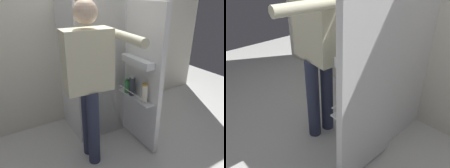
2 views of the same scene
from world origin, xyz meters
The scene contains 4 objects.
ground_plane centered at (0.00, 0.00, 0.00)m, with size 6.43×6.43×0.00m, color silver.
kitchen_wall centered at (0.00, 0.92, 1.30)m, with size 4.40×0.10×2.60m, color silver.
refrigerator centered at (0.03, 0.50, 0.82)m, with size 0.65×1.22×1.64m.
person centered at (-0.28, -0.02, 0.98)m, with size 0.54×0.78×1.63m.
Camera 1 is at (-1.05, -1.74, 1.67)m, focal length 34.30 mm.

